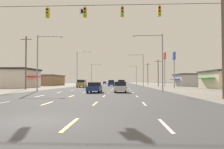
# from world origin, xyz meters

# --- Properties ---
(ground_plane) EXTENTS (572.00, 572.00, 0.00)m
(ground_plane) POSITION_xyz_m (0.00, 66.00, 0.00)
(ground_plane) COLOR #4C4C4F
(lot_apron_left) EXTENTS (28.00, 440.00, 0.01)m
(lot_apron_left) POSITION_xyz_m (-24.75, 66.00, 0.00)
(lot_apron_left) COLOR gray
(lot_apron_left) RESTS_ON ground
(lot_apron_right) EXTENTS (28.00, 440.00, 0.01)m
(lot_apron_right) POSITION_xyz_m (24.75, 66.00, 0.00)
(lot_apron_right) COLOR gray
(lot_apron_right) RESTS_ON ground
(lane_markings) EXTENTS (10.64, 227.60, 0.01)m
(lane_markings) POSITION_xyz_m (0.00, 104.50, 0.01)
(lane_markings) COLOR white
(lane_markings) RESTS_ON ground
(signal_span_wire) EXTENTS (26.34, 0.53, 9.88)m
(signal_span_wire) POSITION_xyz_m (0.43, 11.74, 5.78)
(signal_span_wire) COLOR brown
(signal_span_wire) RESTS_ON ground
(sedan_center_turn_nearest) EXTENTS (1.80, 4.50, 1.46)m
(sedan_center_turn_nearest) POSITION_xyz_m (-0.19, 21.88, 0.76)
(sedan_center_turn_nearest) COLOR navy
(sedan_center_turn_nearest) RESTS_ON ground
(hatchback_inner_right_near) EXTENTS (1.72, 3.90, 1.54)m
(hatchback_inner_right_near) POSITION_xyz_m (3.46, 22.67, 0.78)
(hatchback_inner_right_near) COLOR silver
(hatchback_inner_right_near) RESTS_ON ground
(suv_far_left_mid) EXTENTS (1.98, 4.90, 1.98)m
(suv_far_left_mid) POSITION_xyz_m (-6.88, 47.61, 1.03)
(suv_far_left_mid) COLOR #B28C33
(suv_far_left_mid) RESTS_ON ground
(suv_inner_right_midfar) EXTENTS (1.98, 4.90, 1.98)m
(suv_inner_right_midfar) POSITION_xyz_m (3.50, 51.41, 1.03)
(suv_inner_right_midfar) COLOR #4C196B
(suv_inner_right_midfar) RESTS_ON ground
(suv_center_turn_far) EXTENTS (1.98, 4.90, 1.98)m
(suv_center_turn_far) POSITION_xyz_m (0.19, 62.81, 1.03)
(suv_center_turn_far) COLOR navy
(suv_center_turn_far) RESTS_ON ground
(sedan_inner_right_farther) EXTENTS (1.80, 4.50, 1.46)m
(sedan_inner_right_farther) POSITION_xyz_m (3.71, 93.94, 0.76)
(sedan_inner_right_farther) COLOR white
(sedan_inner_right_farther) RESTS_ON ground
(sedan_far_left_farthest) EXTENTS (1.80, 4.50, 1.46)m
(sedan_far_left_farthest) POSITION_xyz_m (-6.99, 124.32, 0.76)
(sedan_far_left_farthest) COLOR navy
(sedan_far_left_farthest) RESTS_ON ground
(storefront_left_row_1) EXTENTS (9.81, 11.63, 4.98)m
(storefront_left_row_1) POSITION_xyz_m (-23.94, 47.62, 2.52)
(storefront_left_row_1) COLOR silver
(storefront_left_row_1) RESTS_ON ground
(storefront_left_row_2) EXTENTS (8.88, 16.61, 3.93)m
(storefront_left_row_2) POSITION_xyz_m (-24.17, 71.91, 1.98)
(storefront_left_row_2) COLOR #8C6B4C
(storefront_left_row_2) RESTS_ON ground
(storefront_right_row_2) EXTENTS (13.00, 11.48, 3.98)m
(storefront_right_row_2) POSITION_xyz_m (27.16, 62.40, 2.01)
(storefront_right_row_2) COLOR #B2B2B7
(storefront_right_row_2) RESTS_ON ground
(pole_sign_right_row_1) EXTENTS (0.24, 1.76, 8.34)m
(pole_sign_right_row_1) POSITION_xyz_m (15.73, 41.73, 6.21)
(pole_sign_right_row_1) COLOR gray
(pole_sign_right_row_1) RESTS_ON ground
(pole_sign_right_row_2) EXTENTS (0.24, 2.61, 10.61)m
(pole_sign_right_row_2) POSITION_xyz_m (17.17, 59.95, 8.29)
(pole_sign_right_row_2) COLOR gray
(pole_sign_right_row_2) RESTS_ON ground
(streetlight_left_row_0) EXTENTS (4.36, 0.26, 9.19)m
(streetlight_left_row_0) POSITION_xyz_m (-9.68, 26.08, 5.38)
(streetlight_left_row_0) COLOR gray
(streetlight_left_row_0) RESTS_ON ground
(streetlight_right_row_0) EXTENTS (4.89, 0.26, 9.20)m
(streetlight_right_row_0) POSITION_xyz_m (9.59, 26.08, 5.45)
(streetlight_right_row_0) COLOR gray
(streetlight_right_row_0) RESTS_ON ground
(streetlight_left_row_1) EXTENTS (4.43, 0.26, 10.93)m
(streetlight_left_row_1) POSITION_xyz_m (-9.73, 57.26, 6.29)
(streetlight_left_row_1) COLOR gray
(streetlight_left_row_1) RESTS_ON ground
(streetlight_right_row_1) EXTENTS (4.62, 0.26, 9.91)m
(streetlight_right_row_1) POSITION_xyz_m (9.66, 57.26, 5.79)
(streetlight_right_row_1) COLOR gray
(streetlight_right_row_1) RESTS_ON ground
(streetlight_left_row_2) EXTENTS (4.56, 0.26, 9.39)m
(streetlight_left_row_2) POSITION_xyz_m (-9.65, 88.43, 5.51)
(streetlight_left_row_2) COLOR gray
(streetlight_left_row_2) RESTS_ON ground
(streetlight_right_row_2) EXTENTS (3.59, 0.26, 8.67)m
(streetlight_right_row_2) POSITION_xyz_m (9.78, 88.43, 5.02)
(streetlight_right_row_2) COLOR gray
(streetlight_right_row_2) RESTS_ON ground
(utility_pole_left_row_0) EXTENTS (2.20, 0.26, 10.45)m
(utility_pole_left_row_0) POSITION_xyz_m (-15.14, 32.80, 5.43)
(utility_pole_left_row_0) COLOR brown
(utility_pole_left_row_0) RESTS_ON ground
(utility_pole_right_row_1) EXTENTS (2.20, 0.26, 8.33)m
(utility_pole_right_row_1) POSITION_xyz_m (14.92, 58.85, 4.36)
(utility_pole_right_row_1) COLOR brown
(utility_pole_right_row_1) RESTS_ON ground
(utility_pole_right_row_2) EXTENTS (2.20, 0.26, 9.59)m
(utility_pole_right_row_2) POSITION_xyz_m (15.07, 86.99, 4.99)
(utility_pole_right_row_2) COLOR brown
(utility_pole_right_row_2) RESTS_ON ground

